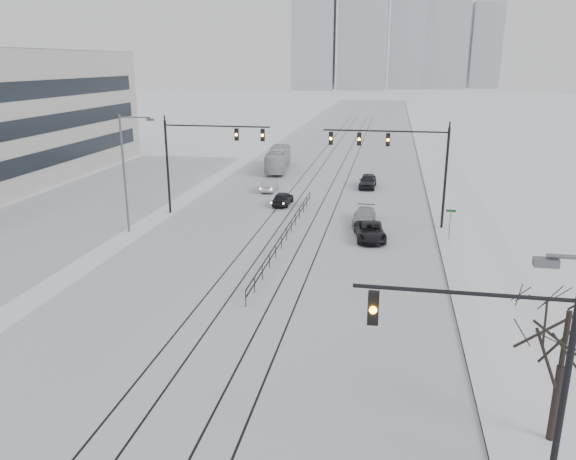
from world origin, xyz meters
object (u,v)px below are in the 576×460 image
Objects in this scene: sedan_nb_far at (368,181)px; box_truck at (278,159)px; sedan_sb_outer at (269,185)px; sedan_nb_front at (370,232)px; sedan_nb_right at (364,217)px; bare_tree at (567,325)px; sedan_sb_inner at (283,199)px; traffic_mast_near at (507,363)px.

sedan_nb_far is 13.66m from box_truck.
sedan_nb_far is 0.44× the size of box_truck.
sedan_sb_outer is 18.16m from sedan_nb_front.
sedan_nb_right is (10.15, -10.46, -0.01)m from sedan_sb_outer.
bare_tree is 41.20m from sedan_sb_outer.
sedan_sb_inner is at bearing 148.94° from sedan_nb_right.
sedan_sb_outer is 10.35m from sedan_nb_far.
bare_tree reaches higher than sedan_nb_far.
sedan_nb_right is at bearing 106.42° from bare_tree.
traffic_mast_near reaches higher than sedan_sb_outer.
sedan_nb_front is at bearing -79.36° from sedan_nb_right.
sedan_nb_far is (-8.16, 40.28, -3.77)m from bare_tree.
sedan_nb_right is at bearing 149.51° from sedan_sb_inner.
sedan_nb_far reaches higher than sedan_sb_inner.
sedan_nb_far is at bearing 97.56° from traffic_mast_near.
sedan_nb_far is (-5.75, 43.28, -3.84)m from traffic_mast_near.
box_truck is at bearing -74.92° from sedan_sb_inner.
bare_tree is at bearing -76.85° from sedan_nb_far.
traffic_mast_near is at bearing 109.07° from sedan_sb_outer.
traffic_mast_near is at bearing -80.74° from sedan_nb_far.
sedan_nb_front reaches higher than sedan_nb_right.
sedan_sb_outer is (-2.44, 5.49, 0.00)m from sedan_sb_inner.
sedan_nb_far is at bearing -127.28° from sedan_sb_inner.
sedan_sb_inner is at bearing 110.83° from traffic_mast_near.
sedan_sb_inner is 12.36m from sedan_nb_front.
traffic_mast_near is at bearing -87.92° from sedan_nb_front.
box_truck is (-11.14, 7.89, 0.63)m from sedan_nb_far.
sedan_sb_inner is (-13.09, 34.41, -3.94)m from traffic_mast_near.
sedan_nb_right is (-5.38, 29.43, -3.95)m from traffic_mast_near.
sedan_sb_outer is 0.85× the size of sedan_nb_front.
sedan_nb_front is at bearing 134.86° from sedan_sb_inner.
bare_tree is 23.73m from sedan_nb_front.
sedan_sb_inner reaches higher than sedan_nb_right.
bare_tree reaches higher than box_truck.
box_truck is at bearing 119.65° from sedan_nb_right.
sedan_nb_front is at bearing 124.29° from sedan_sb_outer.
box_truck is at bearing 146.39° from sedan_nb_far.
bare_tree is 51.98m from box_truck.
sedan_nb_front is 28.60m from box_truck.
traffic_mast_near is 3.85m from bare_tree.
bare_tree reaches higher than sedan_sb_inner.
sedan_sb_outer is (-15.53, 39.89, -3.93)m from traffic_mast_near.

